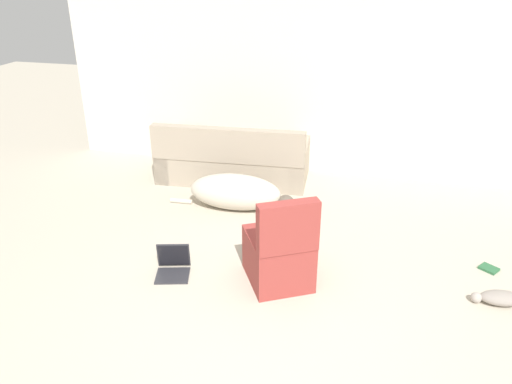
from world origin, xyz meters
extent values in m
plane|color=#BCB29E|center=(0.00, 0.00, 0.00)|extent=(20.00, 20.00, 0.00)
cube|color=silver|center=(0.00, 3.80, 1.36)|extent=(7.57, 0.06, 2.73)
cube|color=tan|center=(-1.25, 3.26, 0.19)|extent=(2.03, 1.01, 0.38)
cube|color=tan|center=(-1.22, 2.89, 0.60)|extent=(1.98, 0.28, 0.44)
cube|color=tan|center=(-0.37, 3.32, 0.26)|extent=(0.26, 0.88, 0.52)
cube|color=tan|center=(-2.13, 3.20, 0.26)|extent=(0.26, 0.88, 0.52)
ellipsoid|color=beige|center=(-0.97, 2.37, 0.21)|extent=(1.11, 0.51, 0.43)
sphere|color=brown|center=(-0.36, 2.40, 0.11)|extent=(0.23, 0.23, 0.22)
cylinder|color=beige|center=(-1.65, 2.34, 0.03)|extent=(0.28, 0.07, 0.06)
ellipsoid|color=gray|center=(1.78, 1.16, 0.06)|extent=(0.38, 0.23, 0.12)
sphere|color=#A89E93|center=(1.58, 1.14, 0.05)|extent=(0.11, 0.11, 0.10)
cube|color=#2D2D33|center=(-1.14, 0.84, 0.01)|extent=(0.37, 0.33, 0.02)
cube|color=#2D2D33|center=(-1.18, 0.99, 0.14)|extent=(0.31, 0.14, 0.26)
cube|color=black|center=(-1.18, 0.98, 0.14)|extent=(0.29, 0.12, 0.23)
cube|color=#2D663D|center=(1.77, 1.70, 0.01)|extent=(0.21, 0.20, 0.02)
cube|color=#993833|center=(-0.17, 1.05, 0.23)|extent=(0.76, 0.79, 0.46)
cube|color=#993833|center=(-0.05, 0.83, 0.68)|extent=(0.52, 0.36, 0.46)
camera|label=1|loc=(0.59, -2.77, 2.70)|focal=35.00mm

